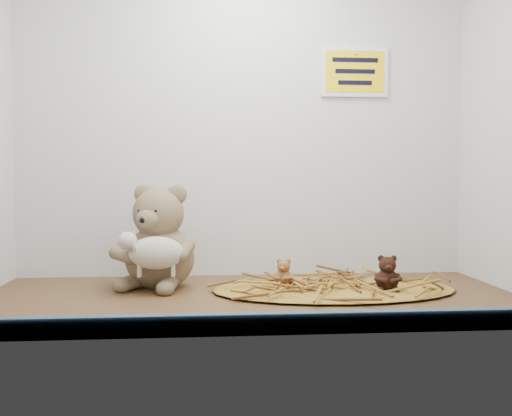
{
  "coord_description": "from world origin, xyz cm",
  "views": [
    {
      "loc": [
        -9.4,
        -123.3,
        26.28
      ],
      "look_at": [
        1.2,
        4.39,
        19.56
      ],
      "focal_mm": 40.0,
      "sensor_mm": 36.0,
      "label": 1
    }
  ],
  "objects": [
    {
      "name": "toy_lamb",
      "position": [
        -21.25,
        5.73,
        9.43
      ],
      "size": [
        16.2,
        9.88,
        10.46
      ],
      "primitive_type": null,
      "color": "silver",
      "rests_on": "main_teddy"
    },
    {
      "name": "straw_bed",
      "position": [
        19.66,
        6.23,
        0.55
      ],
      "size": [
        57.07,
        33.14,
        1.1
      ],
      "primitive_type": "ellipsoid",
      "color": "brown",
      "rests_on": "shelf_floor"
    },
    {
      "name": "front_rail",
      "position": [
        0.0,
        -28.8,
        1.8
      ],
      "size": [
        119.28,
        2.2,
        3.6
      ],
      "primitive_type": "cube",
      "color": "#31485E",
      "rests_on": "shelf_floor"
    },
    {
      "name": "mini_teddy_tan",
      "position": [
        8.25,
        9.97,
        4.23
      ],
      "size": [
        6.57,
        6.74,
        6.24
      ],
      "primitive_type": null,
      "rotation": [
        0.0,
        0.0,
        -0.36
      ],
      "color": "#945A30",
      "rests_on": "straw_bed"
    },
    {
      "name": "mini_teddy_brown",
      "position": [
        31.06,
        2.5,
        5.07
      ],
      "size": [
        7.54,
        7.82,
        7.93
      ],
      "primitive_type": null,
      "rotation": [
        0.0,
        0.0,
        -0.19
      ],
      "color": "black",
      "rests_on": "straw_bed"
    },
    {
      "name": "main_teddy",
      "position": [
        -21.25,
        14.63,
        12.42
      ],
      "size": [
        26.58,
        27.18,
        24.83
      ],
      "primitive_type": null,
      "rotation": [
        0.0,
        0.0,
        -0.39
      ],
      "color": "#7C614C",
      "rests_on": "shelf_floor"
    },
    {
      "name": "wall_sign",
      "position": [
        30.0,
        29.4,
        55.0
      ],
      "size": [
        16.0,
        1.2,
        11.0
      ],
      "primitive_type": "cube",
      "color": "yellow",
      "rests_on": "back_wall"
    },
    {
      "name": "alcove_shell",
      "position": [
        0.0,
        9.0,
        45.0
      ],
      "size": [
        120.4,
        60.2,
        90.4
      ],
      "color": "#493019",
      "rests_on": "ground"
    }
  ]
}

